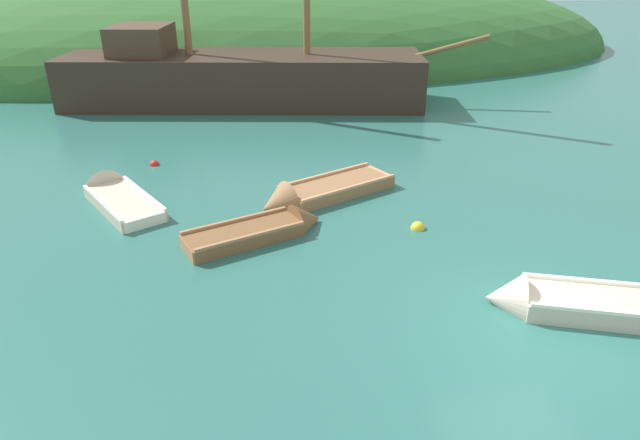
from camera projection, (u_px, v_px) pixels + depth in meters
The scene contains 9 objects.
ground_plane at pixel (536, 336), 9.26m from camera, with size 120.00×120.00×0.00m, color #2D6B60.
shore_hill at pixel (234, 53), 34.44m from camera, with size 49.24×23.20×10.13m, color #387033.
sailing_ship at pixel (241, 85), 22.91m from camera, with size 17.17×6.70×12.11m.
rowboat_portside at pixel (265, 232), 12.50m from camera, with size 3.38×1.97×0.92m.
rowboat_near_dock at pixel (569, 305), 9.87m from camera, with size 3.44×2.18×1.00m.
rowboat_center at pixel (315, 195), 14.35m from camera, with size 3.94×2.59×1.13m.
rowboat_outer_right at pixel (116, 198), 14.22m from camera, with size 2.50×3.52×1.07m.
buoy_yellow at pixel (418, 228), 12.84m from camera, with size 0.33×0.33×0.33m, color yellow.
buoy_red at pixel (155, 165), 16.61m from camera, with size 0.28×0.28×0.28m, color red.
Camera 1 is at (-5.03, -6.59, 5.84)m, focal length 31.04 mm.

